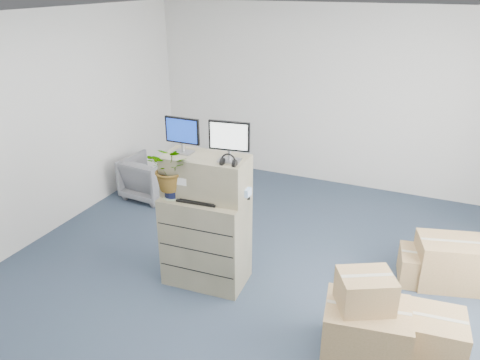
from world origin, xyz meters
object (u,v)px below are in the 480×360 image
object	(u,v)px
water_bottle	(216,183)
potted_plant	(171,174)
keyboard	(199,200)
filing_cabinet_lower	(206,240)
monitor_right	(229,139)
office_chair	(149,175)
monitor_left	(182,133)

from	to	relation	value
water_bottle	potted_plant	xyz separation A→B (m)	(-0.39, -0.22, 0.13)
keyboard	water_bottle	distance (m)	0.26
filing_cabinet_lower	monitor_right	bearing A→B (deg)	2.28
keyboard	potted_plant	size ratio (longest dim) A/B	0.85
monitor_right	office_chair	size ratio (longest dim) A/B	0.58
keyboard	office_chair	world-z (taller)	keyboard
office_chair	filing_cabinet_lower	bearing A→B (deg)	143.50
filing_cabinet_lower	potted_plant	distance (m)	0.84
water_bottle	office_chair	xyz separation A→B (m)	(-1.89, 1.48, -0.80)
filing_cabinet_lower	keyboard	world-z (taller)	keyboard
filing_cabinet_lower	monitor_left	world-z (taller)	monitor_left
monitor_right	water_bottle	size ratio (longest dim) A/B	1.53
filing_cabinet_lower	potted_plant	bearing A→B (deg)	-159.96
filing_cabinet_lower	office_chair	xyz separation A→B (m)	(-1.80, 1.57, -0.16)
potted_plant	office_chair	size ratio (longest dim) A/B	0.72
monitor_right	office_chair	bearing A→B (deg)	135.55
filing_cabinet_lower	monitor_right	xyz separation A→B (m)	(0.28, 0.03, 1.18)
monitor_right	office_chair	world-z (taller)	monitor_right
water_bottle	filing_cabinet_lower	bearing A→B (deg)	-133.84
filing_cabinet_lower	potted_plant	world-z (taller)	potted_plant
monitor_left	potted_plant	bearing A→B (deg)	-104.23
keyboard	water_bottle	xyz separation A→B (m)	(0.10, 0.20, 0.12)
keyboard	office_chair	bearing A→B (deg)	131.58
water_bottle	office_chair	bearing A→B (deg)	141.98
monitor_right	filing_cabinet_lower	bearing A→B (deg)	177.69
keyboard	water_bottle	bearing A→B (deg)	57.87
monitor_left	potted_plant	xyz separation A→B (m)	(-0.04, -0.18, -0.38)
filing_cabinet_lower	monitor_left	distance (m)	1.19
monitor_right	potted_plant	xyz separation A→B (m)	(-0.58, -0.16, -0.40)
water_bottle	potted_plant	bearing A→B (deg)	-150.35
monitor_right	water_bottle	distance (m)	0.57
filing_cabinet_lower	water_bottle	size ratio (longest dim) A/B	3.78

